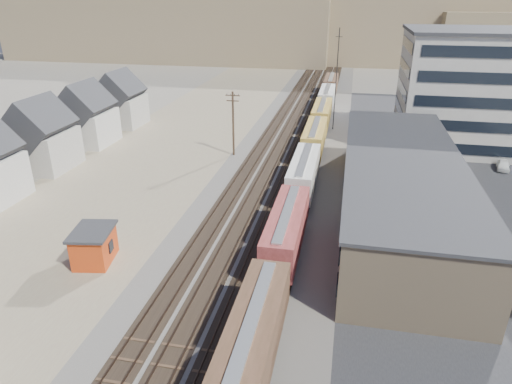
% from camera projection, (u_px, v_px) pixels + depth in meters
% --- Properties ---
extents(ground, '(300.00, 300.00, 0.00)m').
position_uv_depth(ground, '(204.00, 352.00, 32.56)').
color(ground, '#6B6356').
rests_on(ground, ground).
extents(ballast_bed, '(18.00, 200.00, 0.06)m').
position_uv_depth(ballast_bed, '(294.00, 143.00, 77.37)').
color(ballast_bed, '#4C4742').
rests_on(ballast_bed, ground).
extents(dirt_yard, '(24.00, 180.00, 0.03)m').
position_uv_depth(dirt_yard, '(160.00, 154.00, 72.13)').
color(dirt_yard, '#7C6955').
rests_on(dirt_yard, ground).
extents(asphalt_lot, '(26.00, 120.00, 0.04)m').
position_uv_depth(asphalt_lot, '(446.00, 188.00, 59.84)').
color(asphalt_lot, '#232326').
rests_on(asphalt_lot, ground).
extents(rail_tracks, '(11.40, 200.00, 0.24)m').
position_uv_depth(rail_tracks, '(291.00, 143.00, 77.44)').
color(rail_tracks, black).
rests_on(rail_tracks, ground).
extents(freight_train, '(3.00, 119.74, 4.46)m').
position_uv_depth(freight_train, '(310.00, 154.00, 63.91)').
color(freight_train, black).
rests_on(freight_train, ground).
extents(warehouse, '(12.40, 40.40, 7.25)m').
position_uv_depth(warehouse, '(400.00, 187.00, 50.71)').
color(warehouse, tan).
rests_on(warehouse, ground).
extents(office_tower, '(22.60, 18.60, 18.45)m').
position_uv_depth(office_tower, '(473.00, 90.00, 72.90)').
color(office_tower, '#9E998E').
rests_on(office_tower, ground).
extents(utility_pole_north, '(2.20, 0.32, 10.00)m').
position_uv_depth(utility_pole_north, '(233.00, 122.00, 69.66)').
color(utility_pole_north, '#382619').
rests_on(utility_pole_north, ground).
extents(radio_mast, '(1.20, 0.16, 18.00)m').
position_uv_depth(radio_mast, '(336.00, 80.00, 81.56)').
color(radio_mast, black).
rests_on(radio_mast, ground).
extents(townhouse_row, '(8.15, 68.16, 10.47)m').
position_uv_depth(townhouse_row, '(12.00, 152.00, 59.55)').
color(townhouse_row, '#B7B2A8').
rests_on(townhouse_row, ground).
extents(hills_north, '(265.00, 80.00, 32.00)m').
position_uv_depth(hills_north, '(334.00, 19.00, 177.40)').
color(hills_north, brown).
rests_on(hills_north, ground).
extents(maintenance_shed, '(4.27, 5.11, 3.35)m').
position_uv_depth(maintenance_shed, '(94.00, 245.00, 42.83)').
color(maintenance_shed, '#BF3B11').
rests_on(maintenance_shed, ground).
extents(parked_car_blue, '(5.48, 5.76, 1.52)m').
position_uv_depth(parked_car_blue, '(430.00, 150.00, 71.53)').
color(parked_car_blue, navy).
rests_on(parked_car_blue, ground).
extents(parked_car_far, '(2.40, 4.23, 1.36)m').
position_uv_depth(parked_car_far, '(503.00, 165.00, 65.65)').
color(parked_car_far, white).
rests_on(parked_car_far, ground).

